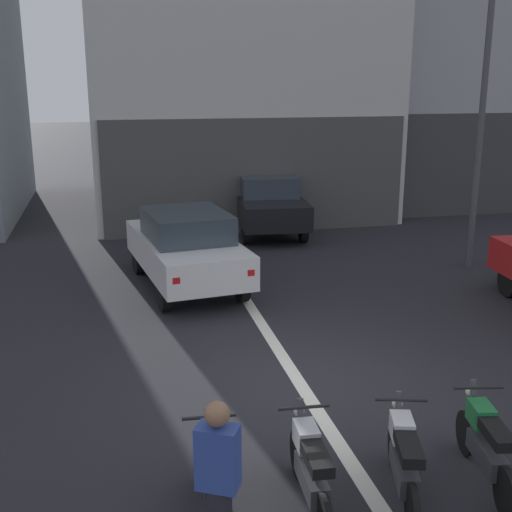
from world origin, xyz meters
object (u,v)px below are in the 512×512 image
object	(u,v)px
motorcycle_green_row_right_mid	(486,444)
person_by_motorcycles	(218,488)
motorcycle_blue_row_leftmost	(213,479)
motorcycle_silver_row_left_mid	(310,467)
motorcycle_white_row_centre	(403,458)
car_black_down_street	(267,201)
street_lamp	(486,73)
car_white_crossing_near	(186,246)

from	to	relation	value
motorcycle_green_row_right_mid	person_by_motorcycles	bearing A→B (deg)	-166.90
motorcycle_blue_row_leftmost	motorcycle_green_row_right_mid	distance (m)	2.97
motorcycle_silver_row_left_mid	motorcycle_white_row_centre	bearing A→B (deg)	-3.42
car_black_down_street	motorcycle_blue_row_leftmost	size ratio (longest dim) A/B	2.53
motorcycle_silver_row_left_mid	person_by_motorcycles	size ratio (longest dim) A/B	1.00
motorcycle_white_row_centre	motorcycle_green_row_right_mid	size ratio (longest dim) A/B	0.98
person_by_motorcycles	street_lamp	bearing A→B (deg)	48.86
motorcycle_silver_row_left_mid	person_by_motorcycles	xyz separation A→B (m)	(-1.05, -0.70, 0.40)
motorcycle_blue_row_leftmost	motorcycle_white_row_centre	distance (m)	1.98
street_lamp	motorcycle_silver_row_left_mid	xyz separation A→B (m)	(-6.28, -7.69, -3.92)
street_lamp	person_by_motorcycles	bearing A→B (deg)	-131.14
car_white_crossing_near	car_black_down_street	size ratio (longest dim) A/B	1.02
car_white_crossing_near	motorcycle_blue_row_leftmost	world-z (taller)	car_white_crossing_near
car_black_down_street	motorcycle_white_row_centre	bearing A→B (deg)	-97.08
street_lamp	person_by_motorcycles	size ratio (longest dim) A/B	4.34
motorcycle_silver_row_left_mid	person_by_motorcycles	distance (m)	1.32
car_white_crossing_near	motorcycle_white_row_centre	xyz separation A→B (m)	(1.33, -7.65, -0.43)
motorcycle_silver_row_left_mid	car_black_down_street	bearing A→B (deg)	78.35
car_black_down_street	person_by_motorcycles	size ratio (longest dim) A/B	2.54
car_black_down_street	street_lamp	size ratio (longest dim) A/B	0.58
car_black_down_street	street_lamp	bearing A→B (deg)	-50.09
motorcycle_silver_row_left_mid	motorcycle_white_row_centre	size ratio (longest dim) A/B	1.03
car_white_crossing_near	motorcycle_blue_row_leftmost	bearing A→B (deg)	-94.90
motorcycle_blue_row_leftmost	motorcycle_green_row_right_mid	bearing A→B (deg)	-0.20
motorcycle_green_row_right_mid	person_by_motorcycles	world-z (taller)	person_by_motorcycles
car_white_crossing_near	motorcycle_silver_row_left_mid	world-z (taller)	car_white_crossing_near
car_white_crossing_near	motorcycle_white_row_centre	world-z (taller)	car_white_crossing_near
street_lamp	motorcycle_blue_row_leftmost	bearing A→B (deg)	-133.43
motorcycle_silver_row_left_mid	motorcycle_blue_row_leftmost	bearing A→B (deg)	178.81
motorcycle_silver_row_left_mid	person_by_motorcycles	bearing A→B (deg)	-146.56
street_lamp	person_by_motorcycles	xyz separation A→B (m)	(-7.33, -8.39, -3.52)
motorcycle_green_row_right_mid	motorcycle_white_row_centre	bearing A→B (deg)	-175.99
car_black_down_street	motorcycle_silver_row_left_mid	distance (m)	12.46
street_lamp	motorcycle_green_row_right_mid	size ratio (longest dim) A/B	4.38
car_white_crossing_near	motorcycle_blue_row_leftmost	xyz separation A→B (m)	(-0.65, -7.57, -0.43)
motorcycle_blue_row_leftmost	person_by_motorcycles	world-z (taller)	person_by_motorcycles
car_black_down_street	motorcycle_blue_row_leftmost	bearing A→B (deg)	-106.06
motorcycle_white_row_centre	street_lamp	bearing A→B (deg)	55.73
car_black_down_street	street_lamp	world-z (taller)	street_lamp
motorcycle_blue_row_leftmost	motorcycle_silver_row_left_mid	size ratio (longest dim) A/B	1.00
car_black_down_street	street_lamp	distance (m)	6.82
car_black_down_street	person_by_motorcycles	xyz separation A→B (m)	(-3.57, -12.89, -0.03)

